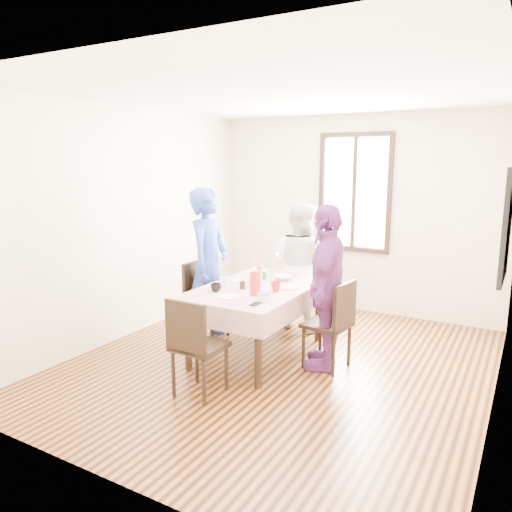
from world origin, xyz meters
name	(u,v)px	position (x,y,z in m)	size (l,w,h in m)	color
ground	(279,364)	(0.00, 0.00, 0.00)	(4.50, 4.50, 0.00)	black
back_wall	(354,215)	(0.00, 2.25, 1.35)	(4.00, 4.00, 0.00)	beige
right_wall	(506,254)	(2.00, 0.00, 1.35)	(4.50, 4.50, 0.00)	beige
window_frame	(355,193)	(0.00, 2.23, 1.65)	(1.02, 0.06, 1.62)	black
window_pane	(355,193)	(0.00, 2.24, 1.65)	(0.90, 0.02, 1.50)	white
art_poster	(508,225)	(1.98, 0.30, 1.55)	(0.04, 0.76, 0.96)	red
dining_table	(258,321)	(-0.33, 0.13, 0.38)	(0.93, 1.55, 0.75)	black
tablecloth	(258,287)	(-0.33, 0.13, 0.76)	(1.05, 1.67, 0.01)	#510508
chair_left	(208,301)	(-1.10, 0.27, 0.46)	(0.42, 0.42, 0.91)	black
chair_right	(327,324)	(0.45, 0.18, 0.46)	(0.42, 0.42, 0.91)	black
chair_far	(300,291)	(-0.33, 1.20, 0.46)	(0.42, 0.42, 0.91)	black
chair_near	(200,345)	(-0.33, -0.94, 0.46)	(0.42, 0.42, 0.91)	black
person_left	(208,265)	(-1.08, 0.27, 0.89)	(0.65, 0.43, 1.78)	#264291
person_far	(300,266)	(-0.33, 1.18, 0.79)	(0.77, 0.60, 1.59)	silver
person_right	(326,287)	(0.43, 0.18, 0.84)	(0.98, 0.41, 1.67)	#6D2D71
mug_black	(216,288)	(-0.60, -0.27, 0.80)	(0.11, 0.11, 0.08)	black
mug_flag	(276,287)	(-0.07, 0.04, 0.81)	(0.11, 0.11, 0.10)	red
mug_green	(262,276)	(-0.45, 0.44, 0.80)	(0.09, 0.09, 0.07)	#0C7226
serving_bowl	(284,278)	(-0.22, 0.53, 0.79)	(0.19, 0.19, 0.05)	white
juice_carton	(255,283)	(-0.18, -0.19, 0.88)	(0.08, 0.08, 0.24)	red
butter_tub	(264,297)	(0.00, -0.33, 0.80)	(0.14, 0.14, 0.07)	white
jam_jar	(242,285)	(-0.42, -0.05, 0.80)	(0.06, 0.06, 0.08)	black
drinking_glass	(223,282)	(-0.62, -0.10, 0.82)	(0.08, 0.08, 0.11)	silver
smartphone	(255,304)	(-0.02, -0.47, 0.77)	(0.07, 0.14, 0.01)	black
flower_vase	(259,278)	(-0.37, 0.22, 0.83)	(0.07, 0.07, 0.13)	silver
plate_left	(236,280)	(-0.66, 0.22, 0.77)	(0.20, 0.20, 0.01)	white
plate_right	(290,288)	(0.00, 0.23, 0.77)	(0.20, 0.20, 0.01)	white
plate_far	(282,274)	(-0.35, 0.73, 0.77)	(0.20, 0.20, 0.01)	white
plate_near	(228,297)	(-0.37, -0.40, 0.77)	(0.20, 0.20, 0.01)	white
butter_lid	(264,293)	(0.00, -0.33, 0.84)	(0.12, 0.12, 0.01)	blue
flower_bunch	(259,267)	(-0.37, 0.22, 0.95)	(0.09, 0.09, 0.10)	yellow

